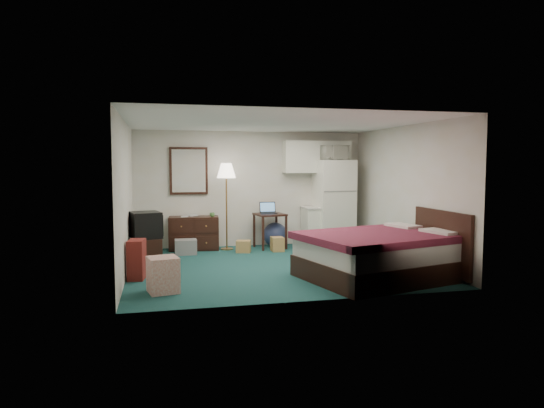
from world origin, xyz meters
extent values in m
cube|color=#0D3B3D|center=(0.00, 0.00, 0.00)|extent=(5.00, 4.50, 0.01)
cube|color=beige|center=(0.00, 0.00, 2.50)|extent=(5.00, 4.50, 0.01)
cube|color=beige|center=(0.00, 2.25, 1.25)|extent=(5.00, 0.01, 2.50)
cube|color=beige|center=(0.00, -2.25, 1.25)|extent=(5.00, 0.01, 2.50)
cube|color=beige|center=(-2.50, 0.00, 1.25)|extent=(0.01, 4.50, 2.50)
cube|color=beige|center=(2.50, 0.00, 1.25)|extent=(0.01, 4.50, 2.50)
sphere|color=navy|center=(0.47, 1.96, 0.26)|extent=(0.62, 0.62, 0.53)
imported|color=white|center=(1.77, 1.86, 2.08)|extent=(0.63, 0.42, 0.39)
imported|color=#B08846|center=(-1.53, 1.96, 0.80)|extent=(0.15, 0.04, 0.20)
imported|color=#B08846|center=(-1.37, 2.06, 0.82)|extent=(0.18, 0.04, 0.24)
imported|color=#528C42|center=(-0.90, 1.85, 0.75)|extent=(0.11, 0.09, 0.11)
camera|label=1|loc=(-1.97, -8.19, 1.78)|focal=32.00mm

